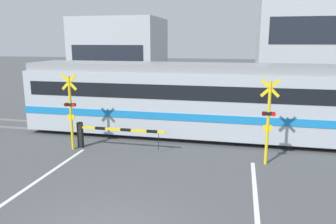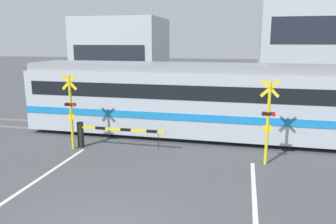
{
  "view_description": "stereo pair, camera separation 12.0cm",
  "coord_description": "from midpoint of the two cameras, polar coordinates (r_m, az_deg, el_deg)",
  "views": [
    {
      "loc": [
        2.88,
        -6.11,
        4.46
      ],
      "look_at": [
        0.0,
        6.75,
        1.6
      ],
      "focal_mm": 35.0,
      "sensor_mm": 36.0,
      "label": 1
    },
    {
      "loc": [
        3.0,
        -6.09,
        4.46
      ],
      "look_at": [
        0.0,
        6.75,
        1.6
      ],
      "focal_mm": 35.0,
      "sensor_mm": 36.0,
      "label": 2
    }
  ],
  "objects": [
    {
      "name": "rail_track_near",
      "position": [
        15.3,
        1.0,
        -4.56
      ],
      "size": [
        50.0,
        0.1,
        0.08
      ],
      "color": "gray",
      "rests_on": "ground_plane"
    },
    {
      "name": "rail_track_far",
      "position": [
        16.65,
        2.0,
        -3.16
      ],
      "size": [
        50.0,
        0.1,
        0.08
      ],
      "color": "gray",
      "rests_on": "ground_plane"
    },
    {
      "name": "road_stripe_left",
      "position": [
        10.5,
        -27.54,
        -14.36
      ],
      "size": [
        0.14,
        9.86,
        0.01
      ],
      "color": "white",
      "rests_on": "ground_plane"
    },
    {
      "name": "commuter_train",
      "position": [
        15.29,
        11.13,
        2.14
      ],
      "size": [
        19.74,
        2.9,
        3.44
      ],
      "color": "#ADB7C1",
      "rests_on": "ground_plane"
    },
    {
      "name": "crossing_barrier_near",
      "position": [
        14.01,
        -11.72,
        -3.49
      ],
      "size": [
        3.84,
        0.2,
        1.1
      ],
      "color": "black",
      "rests_on": "ground_plane"
    },
    {
      "name": "crossing_barrier_far",
      "position": [
        18.63,
        11.69,
        0.41
      ],
      "size": [
        3.84,
        0.2,
        1.1
      ],
      "color": "black",
      "rests_on": "ground_plane"
    },
    {
      "name": "crossing_signal_left",
      "position": [
        14.04,
        -16.83,
        0.6
      ],
      "size": [
        0.68,
        0.15,
        3.18
      ],
      "color": "yellow",
      "rests_on": "ground_plane"
    },
    {
      "name": "crossing_signal_right",
      "position": [
        12.29,
        16.8,
        -1.0
      ],
      "size": [
        0.68,
        0.15,
        3.18
      ],
      "color": "yellow",
      "rests_on": "ground_plane"
    },
    {
      "name": "pedestrian",
      "position": [
        20.34,
        4.18,
        2.52
      ],
      "size": [
        0.38,
        0.23,
        1.79
      ],
      "color": "#33384C",
      "rests_on": "ground_plane"
    },
    {
      "name": "building_left_of_street",
      "position": [
        29.72,
        -8.41,
        9.69
      ],
      "size": [
        7.22,
        6.06,
        6.41
      ],
      "color": "#B2B7BC",
      "rests_on": "ground_plane"
    },
    {
      "name": "building_right_of_street",
      "position": [
        28.16,
        23.11,
        11.81
      ],
      "size": [
        7.52,
        6.06,
        9.43
      ],
      "color": "#B2B7BC",
      "rests_on": "ground_plane"
    }
  ]
}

